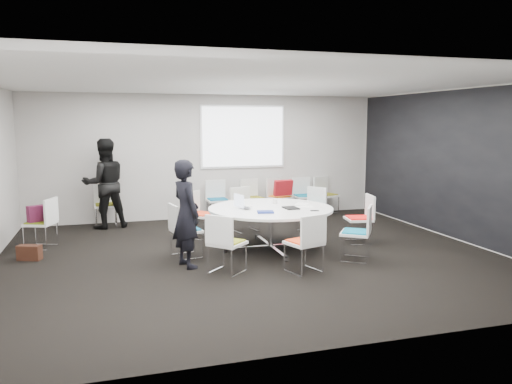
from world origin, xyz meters
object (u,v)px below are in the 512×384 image
object	(u,v)px
chair_ring_h	(356,243)
chair_ring_d	(201,224)
chair_ring_g	(304,254)
brown_bag	(29,253)
chair_ring_e	(185,241)
chair_ring_c	(245,218)
chair_back_d	(304,203)
chair_ring_a	(359,228)
cup	(275,201)
person_back	(105,184)
conference_table	(271,219)
laptop	(247,208)
chair_ring_f	(227,255)
chair_back_b	(253,206)
maroon_bag	(40,213)
chair_back_a	(218,208)
chair_spare_left	(42,233)
chair_ring_b	(311,218)
person_main	(186,214)
chair_person_back	(106,213)
chair_back_c	(280,205)
chair_back_e	(326,202)

from	to	relation	value
chair_ring_h	chair_ring_d	bearing A→B (deg)	77.95
chair_ring_g	brown_bag	size ratio (longest dim) A/B	2.44
chair_ring_g	chair_ring_e	bearing A→B (deg)	121.16
chair_ring_c	chair_back_d	xyz separation A→B (m)	(1.81, 1.34, 0.00)
chair_ring_a	cup	world-z (taller)	chair_ring_a
person_back	brown_bag	bearing A→B (deg)	49.61
conference_table	laptop	distance (m)	0.47
chair_ring_f	person_back	distance (m)	4.20
chair_ring_a	person_back	xyz separation A→B (m)	(-4.41, 2.69, 0.65)
laptop	chair_back_b	bearing A→B (deg)	-29.28
chair_ring_g	cup	xyz separation A→B (m)	(0.15, 1.77, 0.50)
maroon_bag	brown_bag	world-z (taller)	maroon_bag
chair_back_a	chair_spare_left	size ratio (longest dim) A/B	1.00
chair_ring_g	laptop	bearing A→B (deg)	89.30
chair_ring_d	conference_table	bearing A→B (deg)	87.36
chair_ring_b	person_main	xyz separation A→B (m)	(-2.78, -1.77, 0.54)
chair_ring_b	chair_spare_left	bearing A→B (deg)	57.79
chair_ring_h	chair_ring_e	bearing A→B (deg)	104.46
chair_ring_c	chair_ring_e	world-z (taller)	same
chair_ring_g	laptop	world-z (taller)	chair_ring_g
cup	chair_spare_left	bearing A→B (deg)	167.95
chair_ring_c	person_back	world-z (taller)	person_back
chair_ring_f	laptop	xyz separation A→B (m)	(0.63, 1.18, 0.47)
chair_back_b	chair_spare_left	distance (m)	4.61
chair_spare_left	chair_person_back	bearing A→B (deg)	-12.35
conference_table	chair_ring_b	size ratio (longest dim) A/B	2.43
chair_back_a	maroon_bag	distance (m)	3.88
chair_back_b	chair_ring_a	bearing A→B (deg)	99.45
chair_ring_d	person_back	xyz separation A→B (m)	(-1.72, 1.47, 0.65)
chair_ring_e	laptop	world-z (taller)	chair_ring_e
chair_back_d	chair_ring_f	bearing A→B (deg)	53.59
chair_back_c	laptop	bearing A→B (deg)	38.03
chair_ring_d	chair_back_e	world-z (taller)	same
conference_table	chair_ring_d	size ratio (longest dim) A/B	2.43
laptop	brown_bag	size ratio (longest dim) A/B	0.83
chair_ring_a	chair_ring_f	size ratio (longest dim) A/B	1.00
chair_back_c	person_back	distance (m)	3.95
chair_ring_c	person_main	size ratio (longest dim) A/B	0.54
chair_back_a	chair_person_back	world-z (taller)	same
laptop	cup	world-z (taller)	cup
conference_table	cup	bearing A→B (deg)	59.93
chair_ring_c	maroon_bag	size ratio (longest dim) A/B	2.20
chair_ring_b	chair_ring_e	world-z (taller)	same
chair_ring_d	laptop	distance (m)	1.36
chair_ring_f	chair_ring_h	world-z (taller)	same
chair_ring_c	chair_back_d	size ratio (longest dim) A/B	1.00
chair_ring_d	chair_back_a	bearing A→B (deg)	-155.88
chair_ring_c	cup	world-z (taller)	chair_ring_c
person_main	brown_bag	world-z (taller)	person_main
chair_ring_d	chair_back_b	size ratio (longest dim) A/B	1.00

